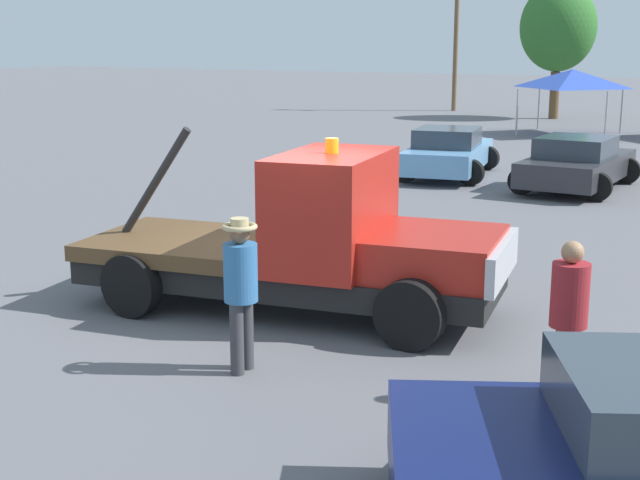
{
  "coord_description": "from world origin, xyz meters",
  "views": [
    {
      "loc": [
        5.98,
        -10.44,
        3.74
      ],
      "look_at": [
        0.5,
        0.0,
        1.05
      ],
      "focal_mm": 50.0,
      "sensor_mm": 36.0,
      "label": 1
    }
  ],
  "objects_px": {
    "parked_car_skyblue": "(448,153)",
    "parked_car_charcoal": "(577,164)",
    "person_at_hood": "(241,282)",
    "canopy_tent_blue": "(572,79)",
    "tree_center": "(558,27)",
    "tow_truck": "(313,245)",
    "person_near_truck": "(569,311)",
    "utility_pole": "(457,22)"
  },
  "relations": [
    {
      "from": "parked_car_skyblue",
      "to": "canopy_tent_blue",
      "type": "distance_m",
      "value": 12.43
    },
    {
      "from": "person_near_truck",
      "to": "parked_car_skyblue",
      "type": "relative_size",
      "value": 0.38
    },
    {
      "from": "person_near_truck",
      "to": "tree_center",
      "type": "distance_m",
      "value": 34.69
    },
    {
      "from": "person_at_hood",
      "to": "canopy_tent_blue",
      "type": "distance_m",
      "value": 27.55
    },
    {
      "from": "tow_truck",
      "to": "tree_center",
      "type": "relative_size",
      "value": 0.98
    },
    {
      "from": "person_at_hood",
      "to": "tow_truck",
      "type": "bearing_deg",
      "value": 97.86
    },
    {
      "from": "tow_truck",
      "to": "person_near_truck",
      "type": "distance_m",
      "value": 4.14
    },
    {
      "from": "parked_car_charcoal",
      "to": "utility_pole",
      "type": "relative_size",
      "value": 0.53
    },
    {
      "from": "person_at_hood",
      "to": "tree_center",
      "type": "height_order",
      "value": "tree_center"
    },
    {
      "from": "parked_car_charcoal",
      "to": "person_near_truck",
      "type": "bearing_deg",
      "value": -164.88
    },
    {
      "from": "person_at_hood",
      "to": "canopy_tent_blue",
      "type": "bearing_deg",
      "value": 94.26
    },
    {
      "from": "person_near_truck",
      "to": "utility_pole",
      "type": "distance_m",
      "value": 38.57
    },
    {
      "from": "tow_truck",
      "to": "utility_pole",
      "type": "xyz_separation_m",
      "value": [
        -9.98,
        34.25,
        3.56
      ]
    },
    {
      "from": "person_at_hood",
      "to": "utility_pole",
      "type": "bearing_deg",
      "value": 105.13
    },
    {
      "from": "tree_center",
      "to": "canopy_tent_blue",
      "type": "bearing_deg",
      "value": -71.87
    },
    {
      "from": "tow_truck",
      "to": "tree_center",
      "type": "height_order",
      "value": "tree_center"
    },
    {
      "from": "person_near_truck",
      "to": "parked_car_charcoal",
      "type": "distance_m",
      "value": 14.03
    },
    {
      "from": "parked_car_charcoal",
      "to": "person_at_hood",
      "type": "bearing_deg",
      "value": -179.03
    },
    {
      "from": "tree_center",
      "to": "person_at_hood",
      "type": "bearing_deg",
      "value": -82.35
    },
    {
      "from": "person_at_hood",
      "to": "utility_pole",
      "type": "height_order",
      "value": "utility_pole"
    },
    {
      "from": "parked_car_skyblue",
      "to": "canopy_tent_blue",
      "type": "height_order",
      "value": "canopy_tent_blue"
    },
    {
      "from": "person_at_hood",
      "to": "canopy_tent_blue",
      "type": "height_order",
      "value": "canopy_tent_blue"
    },
    {
      "from": "parked_car_skyblue",
      "to": "tree_center",
      "type": "distance_m",
      "value": 19.66
    },
    {
      "from": "tow_truck",
      "to": "person_at_hood",
      "type": "bearing_deg",
      "value": -89.28
    },
    {
      "from": "parked_car_charcoal",
      "to": "tree_center",
      "type": "xyz_separation_m",
      "value": [
        -5.27,
        19.85,
        3.54
      ]
    },
    {
      "from": "canopy_tent_blue",
      "to": "tree_center",
      "type": "relative_size",
      "value": 0.54
    },
    {
      "from": "person_at_hood",
      "to": "parked_car_skyblue",
      "type": "bearing_deg",
      "value": 100.44
    },
    {
      "from": "person_near_truck",
      "to": "person_at_hood",
      "type": "bearing_deg",
      "value": -157.85
    },
    {
      "from": "tow_truck",
      "to": "person_at_hood",
      "type": "height_order",
      "value": "tow_truck"
    },
    {
      "from": "parked_car_skyblue",
      "to": "parked_car_charcoal",
      "type": "bearing_deg",
      "value": -108.48
    },
    {
      "from": "person_at_hood",
      "to": "tree_center",
      "type": "relative_size",
      "value": 0.29
    },
    {
      "from": "person_near_truck",
      "to": "utility_pole",
      "type": "xyz_separation_m",
      "value": [
        -13.8,
        35.85,
        3.5
      ]
    },
    {
      "from": "person_at_hood",
      "to": "tree_center",
      "type": "xyz_separation_m",
      "value": [
        -4.61,
        34.37,
        3.13
      ]
    },
    {
      "from": "tow_truck",
      "to": "parked_car_charcoal",
      "type": "bearing_deg",
      "value": 77.48
    },
    {
      "from": "tree_center",
      "to": "utility_pole",
      "type": "bearing_deg",
      "value": 158.43
    },
    {
      "from": "parked_car_skyblue",
      "to": "utility_pole",
      "type": "relative_size",
      "value": 0.55
    },
    {
      "from": "tow_truck",
      "to": "utility_pole",
      "type": "distance_m",
      "value": 35.85
    },
    {
      "from": "tow_truck",
      "to": "parked_car_skyblue",
      "type": "height_order",
      "value": "tow_truck"
    },
    {
      "from": "person_near_truck",
      "to": "canopy_tent_blue",
      "type": "height_order",
      "value": "canopy_tent_blue"
    },
    {
      "from": "canopy_tent_blue",
      "to": "utility_pole",
      "type": "xyz_separation_m",
      "value": [
        -7.99,
        9.21,
        2.32
      ]
    },
    {
      "from": "parked_car_charcoal",
      "to": "canopy_tent_blue",
      "type": "xyz_separation_m",
      "value": [
        -3.0,
        12.9,
        1.53
      ]
    },
    {
      "from": "person_near_truck",
      "to": "canopy_tent_blue",
      "type": "distance_m",
      "value": 27.29
    }
  ]
}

